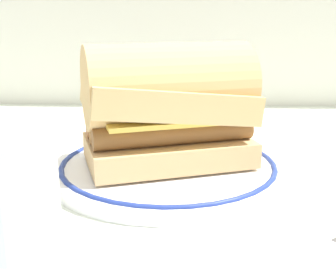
% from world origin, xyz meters
% --- Properties ---
extents(ground_plane, '(1.50, 1.50, 0.00)m').
position_xyz_m(ground_plane, '(0.00, 0.00, 0.00)').
color(ground_plane, silver).
extents(plate, '(0.25, 0.25, 0.01)m').
position_xyz_m(plate, '(0.02, 0.02, 0.01)').
color(plate, white).
rests_on(plate, ground_plane).
extents(sausage_sandwich, '(0.20, 0.15, 0.13)m').
position_xyz_m(sausage_sandwich, '(0.02, 0.02, 0.08)').
color(sausage_sandwich, tan).
rests_on(sausage_sandwich, plate).
extents(drinking_glass, '(0.07, 0.07, 0.09)m').
position_xyz_m(drinking_glass, '(-0.09, -0.16, 0.04)').
color(drinking_glass, silver).
rests_on(drinking_glass, ground_plane).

